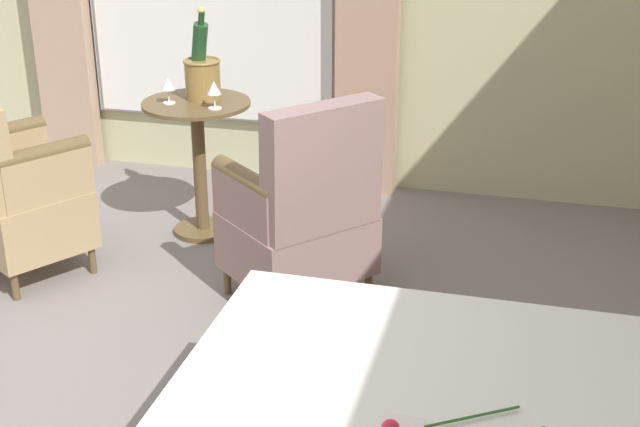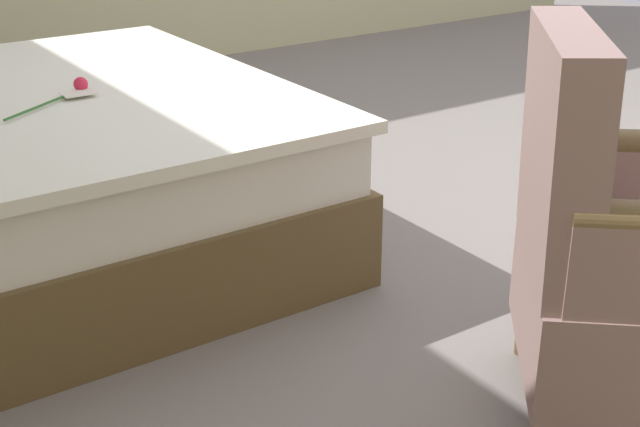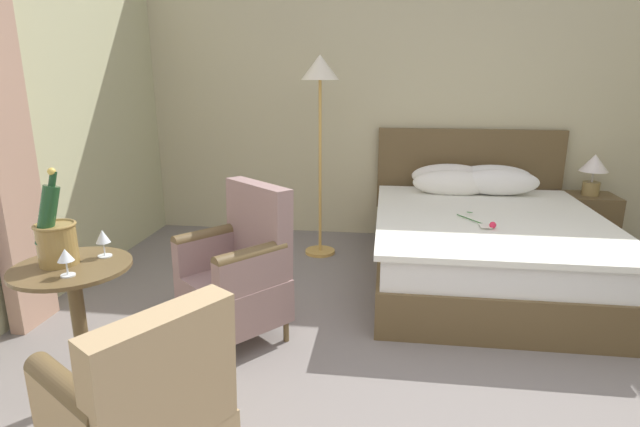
% 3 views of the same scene
% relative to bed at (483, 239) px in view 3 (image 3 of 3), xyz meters
% --- Properties ---
extents(wall_headboard_side, '(5.73, 0.12, 2.91)m').
position_rel_bed_xyz_m(wall_headboard_side, '(-0.45, 1.13, 1.12)').
color(wall_headboard_side, '#C6BC93').
rests_on(wall_headboard_side, ground).
extents(bed, '(1.79, 2.23, 1.13)m').
position_rel_bed_xyz_m(bed, '(0.00, 0.00, 0.00)').
color(bed, brown).
rests_on(bed, ground).
extents(nightstand, '(0.50, 0.39, 0.56)m').
position_rel_bed_xyz_m(nightstand, '(1.08, 0.76, -0.05)').
color(nightstand, brown).
rests_on(nightstand, ground).
extents(bedside_lamp, '(0.25, 0.25, 0.38)m').
position_rel_bed_xyz_m(bedside_lamp, '(1.08, 0.76, 0.48)').
color(bedside_lamp, olive).
rests_on(bedside_lamp, nightstand).
extents(floor_lamp_brass, '(0.33, 0.33, 1.81)m').
position_rel_bed_xyz_m(floor_lamp_brass, '(-1.41, 0.39, 1.18)').
color(floor_lamp_brass, gold).
rests_on(floor_lamp_brass, ground).
extents(side_table_round, '(0.56, 0.56, 0.74)m').
position_rel_bed_xyz_m(side_table_round, '(-2.32, -1.96, 0.13)').
color(side_table_round, brown).
rests_on(side_table_round, ground).
extents(champagne_bucket, '(0.20, 0.20, 0.48)m').
position_rel_bed_xyz_m(champagne_bucket, '(-2.39, -1.95, 0.55)').
color(champagne_bucket, olive).
rests_on(champagne_bucket, side_table_round).
extents(wine_glass_near_bucket, '(0.07, 0.07, 0.13)m').
position_rel_bed_xyz_m(wine_glass_near_bucket, '(-2.25, -2.08, 0.50)').
color(wine_glass_near_bucket, white).
rests_on(wine_glass_near_bucket, side_table_round).
extents(wine_glass_near_edge, '(0.07, 0.07, 0.14)m').
position_rel_bed_xyz_m(wine_glass_near_edge, '(-2.22, -1.82, 0.51)').
color(wine_glass_near_edge, white).
rests_on(wine_glass_near_edge, side_table_round).
extents(armchair_by_window, '(0.78, 0.77, 0.98)m').
position_rel_bed_xyz_m(armchair_by_window, '(-1.71, -1.22, 0.11)').
color(armchair_by_window, brown).
rests_on(armchair_by_window, ground).
extents(armchair_facing_bed, '(0.70, 0.71, 0.91)m').
position_rel_bed_xyz_m(armchair_facing_bed, '(-1.64, -2.63, 0.10)').
color(armchair_facing_bed, brown).
rests_on(armchair_facing_bed, ground).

